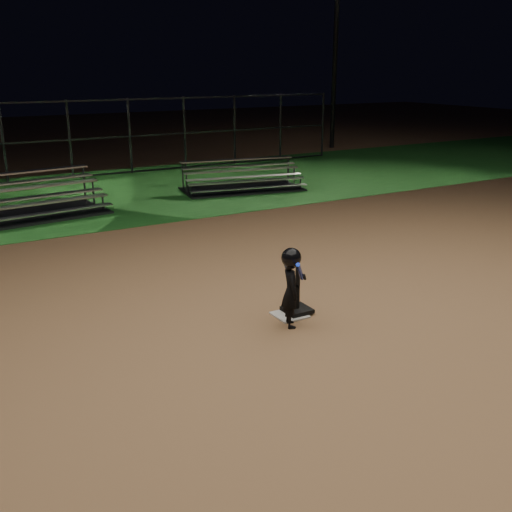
{
  "coord_description": "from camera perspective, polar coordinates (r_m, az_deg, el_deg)",
  "views": [
    {
      "loc": [
        -4.5,
        -6.81,
        3.53
      ],
      "look_at": [
        0.0,
        1.0,
        0.65
      ],
      "focal_mm": 41.93,
      "sensor_mm": 36.0,
      "label": 1
    }
  ],
  "objects": [
    {
      "name": "ground",
      "position": [
        8.89,
        3.24,
        -5.7
      ],
      "size": [
        80.0,
        80.0,
        0.0
      ],
      "primitive_type": "plane",
      "color": "#9F7048",
      "rests_on": "ground"
    },
    {
      "name": "home_plate",
      "position": [
        8.88,
        3.24,
        -5.63
      ],
      "size": [
        0.45,
        0.45,
        0.02
      ],
      "primitive_type": "cube",
      "color": "beige",
      "rests_on": "ground"
    },
    {
      "name": "bleacher_left",
      "position": [
        15.52,
        -21.96,
        4.08
      ],
      "size": [
        4.39,
        2.55,
        1.02
      ],
      "rotation": [
        0.0,
        0.0,
        0.13
      ],
      "color": "silver",
      "rests_on": "ground"
    },
    {
      "name": "child_batter",
      "position": [
        8.33,
        3.36,
        -2.79
      ],
      "size": [
        0.46,
        0.61,
        1.15
      ],
      "rotation": [
        0.0,
        0.0,
        1.24
      ],
      "color": "black",
      "rests_on": "ground"
    },
    {
      "name": "grass_strip",
      "position": [
        17.75,
        -14.73,
        5.69
      ],
      "size": [
        60.0,
        8.0,
        0.01
      ],
      "primitive_type": "cube",
      "color": "#1E5D1F",
      "rests_on": "ground"
    },
    {
      "name": "bleacher_right",
      "position": [
        17.78,
        -1.31,
        6.85
      ],
      "size": [
        3.73,
        2.29,
        0.85
      ],
      "rotation": [
        0.0,
        0.0,
        -0.18
      ],
      "color": "#ADAEB2",
      "rests_on": "ground"
    },
    {
      "name": "batting_tee",
      "position": [
        8.93,
        3.95,
        -4.58
      ],
      "size": [
        0.38,
        0.38,
        0.71
      ],
      "color": "black",
      "rests_on": "home_plate"
    },
    {
      "name": "light_pole_right",
      "position": [
        27.33,
        7.72,
        20.55
      ],
      "size": [
        0.9,
        0.53,
        8.3
      ],
      "color": "#2D2D30",
      "rests_on": "ground"
    },
    {
      "name": "backstop_fence",
      "position": [
        20.44,
        -17.34,
        10.54
      ],
      "size": [
        20.08,
        0.08,
        2.5
      ],
      "color": "#38383D",
      "rests_on": "ground"
    }
  ]
}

